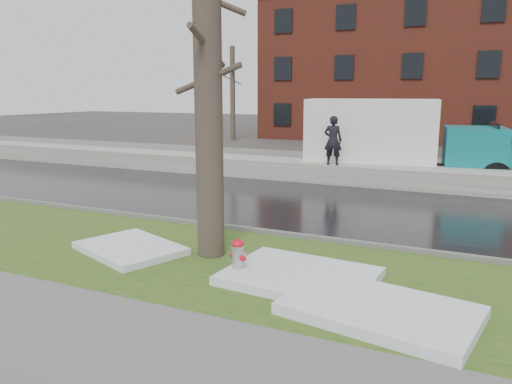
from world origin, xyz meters
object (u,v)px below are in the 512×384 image
at_px(fire_hydrant, 238,256).
at_px(tree, 208,83).
at_px(worker, 333,140).
at_px(box_truck, 397,138).

distance_m(fire_hydrant, tree, 3.45).
relative_size(fire_hydrant, worker, 0.41).
height_order(tree, box_truck, tree).
height_order(fire_hydrant, tree, tree).
bearing_deg(box_truck, tree, -107.67).
xyz_separation_m(box_truck, worker, (-1.97, -1.98, -0.00)).
bearing_deg(tree, worker, 90.11).
relative_size(fire_hydrant, box_truck, 0.08).
distance_m(box_truck, worker, 2.80).
xyz_separation_m(tree, box_truck, (1.95, 11.01, -1.93)).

